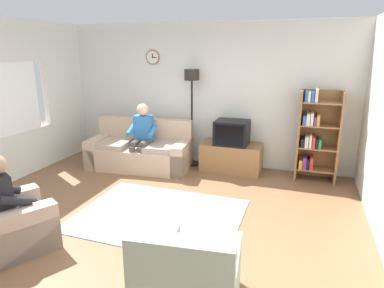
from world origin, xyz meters
The scene contains 12 objects.
ground_plane centered at (0.00, 0.00, 0.00)m, with size 12.00×12.00×0.00m, color brown.
back_wall_assembly centered at (0.00, 2.66, 1.35)m, with size 6.20×0.17×2.70m.
couch centered at (-1.05, 1.89, 0.31)m, with size 1.98×1.07×0.90m.
tv_stand centered at (0.65, 2.25, 0.26)m, with size 1.10×0.56×0.52m.
tv centered at (0.65, 2.23, 0.74)m, with size 0.60×0.49×0.44m.
bookshelf centered at (2.07, 2.32, 0.80)m, with size 0.68×0.36×1.59m.
floor_lamp centered at (-0.17, 2.35, 1.45)m, with size 0.28×0.28×1.85m.
armchair_near_window centered at (-1.19, -1.09, 0.29)m, with size 1.13×1.16×0.90m.
armchair_near_bookshelf centered at (1.08, -1.31, 0.29)m, with size 0.90×0.97×0.90m.
area_rug centered at (0.11, 0.20, 0.01)m, with size 2.20×1.70×0.01m, color slate.
person_on_couch centered at (-0.95, 1.78, 0.70)m, with size 0.54×0.57×1.24m.
person_in_left_armchair centered at (-1.15, -1.01, 0.60)m, with size 0.61×0.63×1.12m.
Camera 1 is at (1.88, -3.56, 2.19)m, focal length 31.13 mm.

